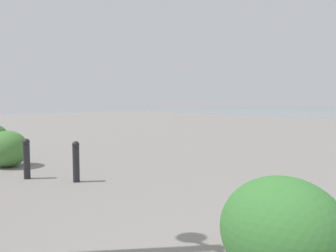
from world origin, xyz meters
TOP-DOWN VIEW (x-y plane):
  - bollard_near at (5.60, -1.15)m, footprint 0.13×0.13m
  - bollard_mid at (6.47, -0.61)m, footprint 0.13×0.13m
  - shrub_low at (1.36, -0.66)m, footprint 1.02×0.92m
  - shrub_wide at (7.93, -0.76)m, footprint 0.94×0.85m

SIDE VIEW (x-z plane):
  - bollard_near at x=5.60m, z-range 0.02..0.76m
  - bollard_mid at x=6.47m, z-range 0.02..0.77m
  - shrub_wide at x=7.93m, z-range 0.00..0.80m
  - shrub_low at x=1.36m, z-range 0.00..0.87m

